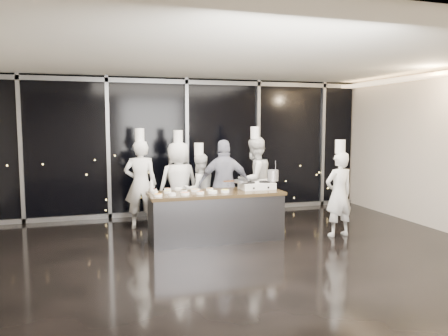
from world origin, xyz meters
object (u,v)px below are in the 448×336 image
Objects in this scene: guest at (225,184)px; stock_pot at (273,175)px; stove at (257,186)px; chef_far_left at (141,183)px; frying_pan at (240,181)px; chef_right at (255,179)px; demo_counter at (216,216)px; chef_left at (179,183)px; chef_side at (339,193)px; chef_center at (199,190)px.

stock_pot is at bearing 146.42° from guest.
stock_pot is (0.33, 0.01, 0.18)m from stove.
stove is at bearing 157.31° from chef_far_left.
frying_pan is 0.24× the size of chef_far_left.
frying_pan is at bearing 32.79° from chef_right.
chef_right is (0.71, 1.10, -0.13)m from frying_pan.
chef_left is at bearing 108.08° from demo_counter.
chef_far_left is 1.11× the size of chef_side.
demo_counter is 2.38m from chef_side.
guest is at bearing 62.95° from demo_counter.
chef_left is at bearing -34.41° from chef_center.
chef_left is at bearing -172.02° from chef_far_left.
chef_center is at bearing -179.85° from chef_far_left.
frying_pan is 1.56m from chef_left.
frying_pan is at bearing 104.72° from chef_center.
chef_far_left is 0.99× the size of chef_right.
chef_center reaches higher than demo_counter.
demo_counter is 1.35× the size of guest.
guest is at bearing 0.85° from chef_right.
chef_right reaches higher than stove.
demo_counter is 1.03m from guest.
stove is 3.05× the size of stock_pot.
demo_counter is 1.21m from chef_center.
chef_far_left is (-1.73, 1.23, -0.14)m from frying_pan.
chef_center is 0.59m from guest.
stock_pot is (1.18, 0.11, 0.69)m from demo_counter.
chef_left is (-1.28, 1.23, -0.07)m from stove.
frying_pan is 0.28× the size of chef_center.
stock_pot is 1.29m from chef_side.
chef_side is (1.48, -0.50, -0.14)m from stove.
chef_far_left is 2.44m from chef_right.
chef_side is at bearing 162.06° from chef_far_left.
guest is at bearing 118.87° from stove.
guest is at bearing 170.90° from chef_far_left.
stove is 1.77m from chef_left.
stock_pot is 0.10× the size of chef_right.
stock_pot is at bearing -0.43° from frying_pan.
chef_side is at bearing 134.27° from chef_center.
chef_far_left is at bearing 132.52° from demo_counter.
chef_right is (1.25, 0.03, 0.16)m from chef_center.
stove is 1.56m from chef_side.
stock_pot is at bearing 131.03° from chef_left.
stock_pot reaches higher than frying_pan.
stock_pot is 1.65m from chef_center.
frying_pan is 1.31m from chef_right.
chef_center is 0.95× the size of chef_side.
stock_pot is 1.11m from chef_right.
stove is (0.84, 0.10, 0.51)m from demo_counter.
guest is (0.85, -0.51, 0.01)m from chef_left.
chef_left is 0.45m from chef_center.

